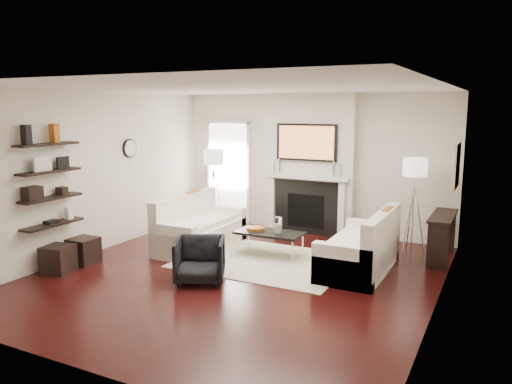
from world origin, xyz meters
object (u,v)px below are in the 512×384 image
at_px(lamp_left_shade, 214,157).
at_px(lamp_right_shade, 415,167).
at_px(armchair, 200,258).
at_px(ottoman_near, 84,250).
at_px(loveseat_left_base, 201,237).
at_px(coffee_table, 270,233).
at_px(loveseat_right_base, 359,257).

distance_m(lamp_left_shade, lamp_right_shade, 3.90).
relative_size(armchair, ottoman_near, 1.72).
distance_m(loveseat_left_base, lamp_right_shade, 3.83).
distance_m(armchair, lamp_left_shade, 3.40).
bearing_deg(coffee_table, loveseat_left_base, -175.42).
relative_size(loveseat_right_base, lamp_right_shade, 4.50).
height_order(loveseat_left_base, lamp_left_shade, lamp_left_shade).
bearing_deg(coffee_table, ottoman_near, -146.78).
bearing_deg(loveseat_right_base, ottoman_near, -158.40).
relative_size(loveseat_right_base, coffee_table, 1.64).
xyz_separation_m(coffee_table, ottoman_near, (-2.49, -1.63, -0.20)).
bearing_deg(loveseat_left_base, lamp_right_shade, 24.27).
height_order(armchair, lamp_right_shade, lamp_right_shade).
distance_m(loveseat_left_base, lamp_left_shade, 1.97).
height_order(loveseat_right_base, coffee_table, same).
bearing_deg(loveseat_left_base, armchair, -57.38).
height_order(loveseat_left_base, lamp_right_shade, lamp_right_shade).
distance_m(loveseat_right_base, ottoman_near, 4.30).
xyz_separation_m(armchair, ottoman_near, (-2.12, -0.10, -0.14)).
relative_size(loveseat_left_base, armchair, 2.61).
bearing_deg(ottoman_near, lamp_left_shade, 78.11).
distance_m(armchair, lamp_right_shade, 3.93).
distance_m(coffee_table, lamp_right_shade, 2.68).
relative_size(lamp_left_shade, ottoman_near, 1.00).
xyz_separation_m(lamp_right_shade, ottoman_near, (-4.52, -3.02, -1.25)).
relative_size(coffee_table, lamp_right_shade, 2.75).
distance_m(loveseat_left_base, armchair, 1.70).
bearing_deg(lamp_left_shade, loveseat_left_base, -67.32).
distance_m(lamp_right_shade, ottoman_near, 5.58).
bearing_deg(loveseat_right_base, loveseat_left_base, -178.86).
height_order(coffee_table, lamp_left_shade, lamp_left_shade).
distance_m(loveseat_left_base, loveseat_right_base, 2.78).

